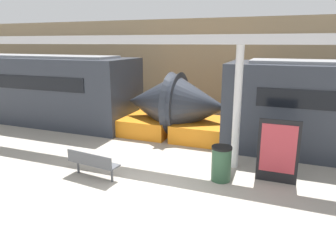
{
  "coord_description": "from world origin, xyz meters",
  "views": [
    {
      "loc": [
        3.15,
        -6.35,
        3.8
      ],
      "look_at": [
        -0.36,
        2.77,
        1.4
      ],
      "focal_mm": 32.0,
      "sensor_mm": 36.0,
      "label": 1
    }
  ],
  "objects_px": {
    "trash_bin": "(221,163)",
    "poster_board": "(278,151)",
    "train_right": "(7,87)",
    "support_column_near": "(237,108)",
    "bench_near": "(92,162)"
  },
  "relations": [
    {
      "from": "bench_near",
      "to": "trash_bin",
      "type": "height_order",
      "value": "trash_bin"
    },
    {
      "from": "trash_bin",
      "to": "poster_board",
      "type": "relative_size",
      "value": 0.56
    },
    {
      "from": "poster_board",
      "to": "support_column_near",
      "type": "height_order",
      "value": "support_column_near"
    },
    {
      "from": "bench_near",
      "to": "trash_bin",
      "type": "bearing_deg",
      "value": 25.44
    },
    {
      "from": "bench_near",
      "to": "poster_board",
      "type": "height_order",
      "value": "poster_board"
    },
    {
      "from": "train_right",
      "to": "poster_board",
      "type": "xyz_separation_m",
      "value": [
        13.35,
        -3.13,
        -0.62
      ]
    },
    {
      "from": "train_right",
      "to": "poster_board",
      "type": "distance_m",
      "value": 13.72
    },
    {
      "from": "train_right",
      "to": "poster_board",
      "type": "relative_size",
      "value": 10.48
    },
    {
      "from": "train_right",
      "to": "trash_bin",
      "type": "bearing_deg",
      "value": -16.67
    },
    {
      "from": "poster_board",
      "to": "support_column_near",
      "type": "relative_size",
      "value": 0.48
    },
    {
      "from": "train_right",
      "to": "bench_near",
      "type": "bearing_deg",
      "value": -29.34
    },
    {
      "from": "train_right",
      "to": "poster_board",
      "type": "bearing_deg",
      "value": -13.19
    },
    {
      "from": "train_right",
      "to": "support_column_near",
      "type": "xyz_separation_m",
      "value": [
        12.1,
        -2.47,
        0.34
      ]
    },
    {
      "from": "bench_near",
      "to": "poster_board",
      "type": "xyz_separation_m",
      "value": [
        4.9,
        1.62,
        0.41
      ]
    },
    {
      "from": "bench_near",
      "to": "trash_bin",
      "type": "relative_size",
      "value": 1.61
    }
  ]
}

